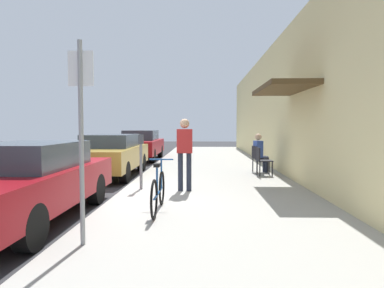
{
  "coord_description": "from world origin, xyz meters",
  "views": [
    {
      "loc": [
        1.93,
        -7.32,
        1.64
      ],
      "look_at": [
        1.52,
        6.32,
        0.93
      ],
      "focal_mm": 31.57,
      "sensor_mm": 36.0,
      "label": 1
    }
  ],
  "objects_px": {
    "parked_car_1": "(110,154)",
    "parked_car_2": "(141,145)",
    "parked_car_0": "(26,180)",
    "cafe_chair_1": "(258,157)",
    "bicycle_0": "(158,191)",
    "cafe_chair_0": "(262,159)",
    "pedestrian_standing": "(185,149)",
    "parking_meter": "(141,158)",
    "street_sign": "(81,126)",
    "seated_patron_1": "(260,151)"
  },
  "relations": [
    {
      "from": "parked_car_2",
      "to": "pedestrian_standing",
      "type": "xyz_separation_m",
      "value": [
        2.62,
        -8.65,
        0.37
      ]
    },
    {
      "from": "bicycle_0",
      "to": "pedestrian_standing",
      "type": "relative_size",
      "value": 1.01
    },
    {
      "from": "street_sign",
      "to": "parked_car_2",
      "type": "bearing_deg",
      "value": 96.95
    },
    {
      "from": "parked_car_0",
      "to": "cafe_chair_0",
      "type": "relative_size",
      "value": 5.06
    },
    {
      "from": "seated_patron_1",
      "to": "parked_car_1",
      "type": "bearing_deg",
      "value": -177.57
    },
    {
      "from": "cafe_chair_1",
      "to": "seated_patron_1",
      "type": "xyz_separation_m",
      "value": [
        0.06,
        0.01,
        0.19
      ]
    },
    {
      "from": "parked_car_2",
      "to": "parking_meter",
      "type": "relative_size",
      "value": 3.33
    },
    {
      "from": "parked_car_0",
      "to": "cafe_chair_1",
      "type": "distance_m",
      "value": 7.4
    },
    {
      "from": "seated_patron_1",
      "to": "cafe_chair_0",
      "type": "bearing_deg",
      "value": -94.43
    },
    {
      "from": "parked_car_2",
      "to": "seated_patron_1",
      "type": "bearing_deg",
      "value": -47.0
    },
    {
      "from": "pedestrian_standing",
      "to": "parked_car_1",
      "type": "bearing_deg",
      "value": 129.92
    },
    {
      "from": "seated_patron_1",
      "to": "pedestrian_standing",
      "type": "relative_size",
      "value": 0.76
    },
    {
      "from": "parked_car_2",
      "to": "parking_meter",
      "type": "distance_m",
      "value": 8.58
    },
    {
      "from": "parked_car_1",
      "to": "parked_car_2",
      "type": "bearing_deg",
      "value": 90.0
    },
    {
      "from": "street_sign",
      "to": "cafe_chair_1",
      "type": "height_order",
      "value": "street_sign"
    },
    {
      "from": "parked_car_0",
      "to": "parked_car_1",
      "type": "xyz_separation_m",
      "value": [
        0.0,
        5.36,
        0.01
      ]
    },
    {
      "from": "parked_car_0",
      "to": "street_sign",
      "type": "relative_size",
      "value": 1.69
    },
    {
      "from": "parked_car_1",
      "to": "bicycle_0",
      "type": "height_order",
      "value": "parked_car_1"
    },
    {
      "from": "parked_car_0",
      "to": "pedestrian_standing",
      "type": "xyz_separation_m",
      "value": [
        2.62,
        2.22,
        0.41
      ]
    },
    {
      "from": "bicycle_0",
      "to": "pedestrian_standing",
      "type": "xyz_separation_m",
      "value": [
        0.37,
        1.93,
        0.64
      ]
    },
    {
      "from": "bicycle_0",
      "to": "seated_patron_1",
      "type": "bearing_deg",
      "value": 62.91
    },
    {
      "from": "parked_car_1",
      "to": "parked_car_2",
      "type": "xyz_separation_m",
      "value": [
        0.0,
        5.52,
        0.03
      ]
    },
    {
      "from": "street_sign",
      "to": "bicycle_0",
      "type": "relative_size",
      "value": 1.52
    },
    {
      "from": "cafe_chair_0",
      "to": "pedestrian_standing",
      "type": "relative_size",
      "value": 0.51
    },
    {
      "from": "street_sign",
      "to": "cafe_chair_0",
      "type": "xyz_separation_m",
      "value": [
        3.39,
        6.22,
        -1.02
      ]
    },
    {
      "from": "parked_car_2",
      "to": "street_sign",
      "type": "bearing_deg",
      "value": -83.05
    },
    {
      "from": "parked_car_1",
      "to": "cafe_chair_0",
      "type": "distance_m",
      "value": 4.92
    },
    {
      "from": "parking_meter",
      "to": "cafe_chair_1",
      "type": "bearing_deg",
      "value": 43.05
    },
    {
      "from": "parked_car_0",
      "to": "bicycle_0",
      "type": "distance_m",
      "value": 2.28
    },
    {
      "from": "street_sign",
      "to": "pedestrian_standing",
      "type": "xyz_separation_m",
      "value": [
        1.12,
        3.66,
        -0.52
      ]
    },
    {
      "from": "seated_patron_1",
      "to": "pedestrian_standing",
      "type": "distance_m",
      "value": 4.08
    },
    {
      "from": "parked_car_1",
      "to": "parking_meter",
      "type": "xyz_separation_m",
      "value": [
        1.55,
        -2.92,
        0.16
      ]
    },
    {
      "from": "cafe_chair_0",
      "to": "pedestrian_standing",
      "type": "distance_m",
      "value": 3.46
    },
    {
      "from": "parked_car_1",
      "to": "parking_meter",
      "type": "bearing_deg",
      "value": -62.05
    },
    {
      "from": "street_sign",
      "to": "cafe_chair_0",
      "type": "height_order",
      "value": "street_sign"
    },
    {
      "from": "bicycle_0",
      "to": "cafe_chair_0",
      "type": "distance_m",
      "value": 5.22
    },
    {
      "from": "cafe_chair_0",
      "to": "pedestrian_standing",
      "type": "bearing_deg",
      "value": -131.48
    },
    {
      "from": "parked_car_1",
      "to": "cafe_chair_1",
      "type": "relative_size",
      "value": 5.06
    },
    {
      "from": "street_sign",
      "to": "cafe_chair_0",
      "type": "distance_m",
      "value": 7.16
    },
    {
      "from": "parked_car_2",
      "to": "bicycle_0",
      "type": "bearing_deg",
      "value": -78.0
    },
    {
      "from": "bicycle_0",
      "to": "cafe_chair_0",
      "type": "height_order",
      "value": "bicycle_0"
    },
    {
      "from": "bicycle_0",
      "to": "seated_patron_1",
      "type": "distance_m",
      "value": 5.94
    },
    {
      "from": "parked_car_2",
      "to": "parked_car_0",
      "type": "bearing_deg",
      "value": -90.0
    },
    {
      "from": "parking_meter",
      "to": "street_sign",
      "type": "bearing_deg",
      "value": -90.74
    },
    {
      "from": "parked_car_1",
      "to": "pedestrian_standing",
      "type": "xyz_separation_m",
      "value": [
        2.62,
        -3.13,
        0.39
      ]
    },
    {
      "from": "parking_meter",
      "to": "parked_car_2",
      "type": "bearing_deg",
      "value": 100.41
    },
    {
      "from": "cafe_chair_1",
      "to": "bicycle_0",
      "type": "bearing_deg",
      "value": -116.64
    },
    {
      "from": "parked_car_0",
      "to": "bicycle_0",
      "type": "relative_size",
      "value": 2.57
    },
    {
      "from": "parked_car_0",
      "to": "bicycle_0",
      "type": "xyz_separation_m",
      "value": [
        2.25,
        0.29,
        -0.23
      ]
    },
    {
      "from": "parked_car_0",
      "to": "parking_meter",
      "type": "distance_m",
      "value": 2.89
    }
  ]
}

